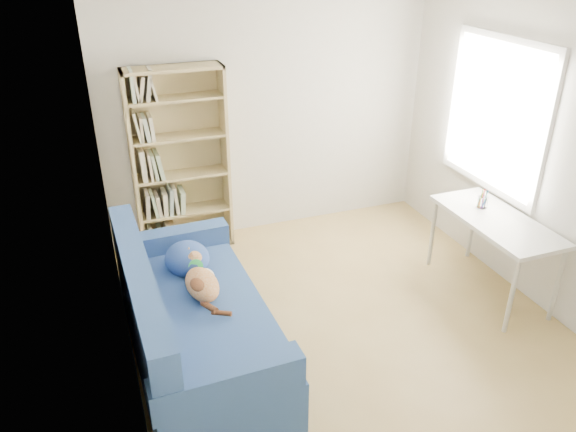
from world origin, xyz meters
The scene contains 6 objects.
ground centered at (0.00, 0.00, 0.00)m, with size 4.00×4.00×0.00m, color #A28449.
room_shell centered at (0.10, 0.03, 1.64)m, with size 3.54×4.04×2.62m.
sofa centered at (-1.31, -0.01, 0.37)m, with size 1.00×2.01×0.98m.
bookshelf centered at (-1.00, 1.84, 0.87)m, with size 0.95×0.29×1.89m.
desk centered at (1.45, 0.04, 0.68)m, with size 0.57×1.24×0.75m.
pen_cup centered at (1.46, 0.28, 0.81)m, with size 0.09×0.09×0.18m.
Camera 1 is at (-1.80, -3.43, 3.00)m, focal length 35.00 mm.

